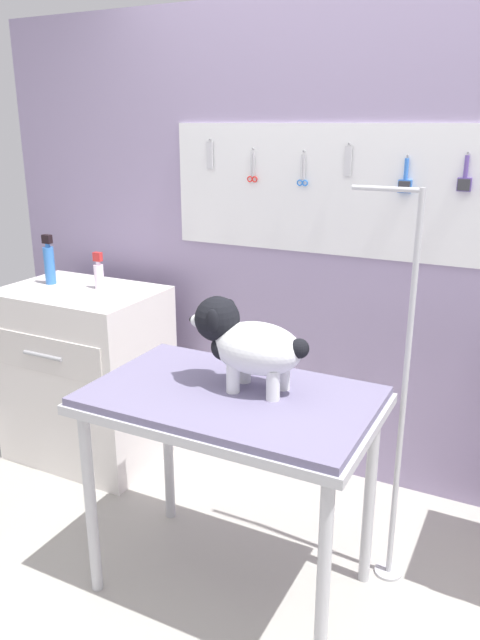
{
  "coord_description": "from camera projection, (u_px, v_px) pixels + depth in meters",
  "views": [
    {
      "loc": [
        0.85,
        -1.51,
        1.75
      ],
      "look_at": [
        -0.1,
        0.35,
        1.08
      ],
      "focal_mm": 34.4,
      "sensor_mm": 36.0,
      "label": 1
    }
  ],
  "objects": [
    {
      "name": "grooming_table",
      "position": [
        231.0,
        414.0,
        2.22
      ],
      "size": [
        1.04,
        0.64,
        0.83
      ],
      "color": "#B7B7BC",
      "rests_on": "ground"
    },
    {
      "name": "shampoo_bottle",
      "position": [
        49.0,
        263.0,
        3.21
      ],
      "size": [
        0.05,
        0.05,
        0.26
      ],
      "color": "#3573C6",
      "rests_on": "counter_left"
    },
    {
      "name": "grooming_arm",
      "position": [
        400.0,
        413.0,
        2.28
      ],
      "size": [
        0.3,
        0.11,
        1.55
      ],
      "color": "#B7B7BC",
      "rests_on": "ground"
    },
    {
      "name": "dog",
      "position": [
        246.0,
        342.0,
        2.17
      ],
      "size": [
        0.46,
        0.22,
        0.33
      ],
      "color": "white",
      "rests_on": "grooming_table"
    },
    {
      "name": "counter_left",
      "position": [
        86.0,
        374.0,
        3.28
      ],
      "size": [
        0.8,
        0.58,
        0.94
      ],
      "color": "silver",
      "rests_on": "ground"
    },
    {
      "name": "pump_bottle_white",
      "position": [
        99.0,
        273.0,
        3.13
      ],
      "size": [
        0.05,
        0.05,
        0.19
      ],
      "color": "white",
      "rests_on": "counter_left"
    },
    {
      "name": "rear_wall_panel",
      "position": [
        347.0,
        253.0,
        2.91
      ],
      "size": [
        4.0,
        0.11,
        2.3
      ],
      "color": "#9888AD",
      "rests_on": "ground"
    }
  ]
}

